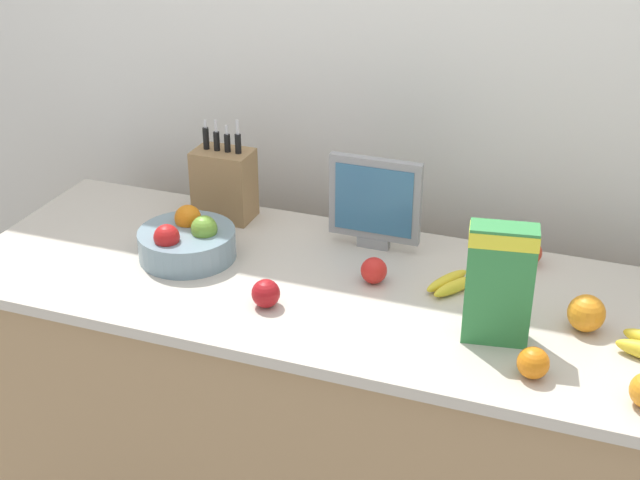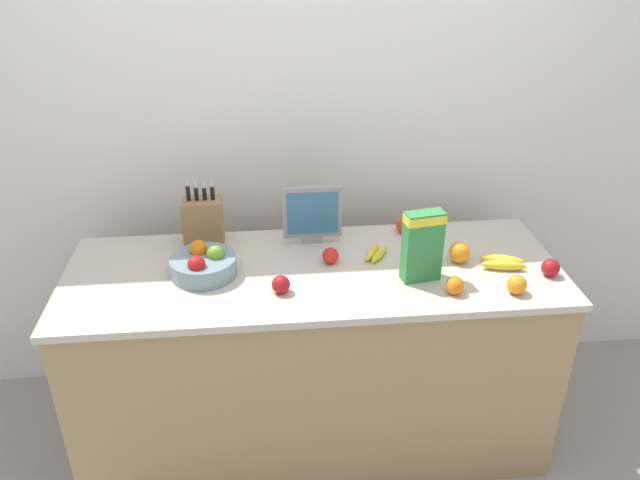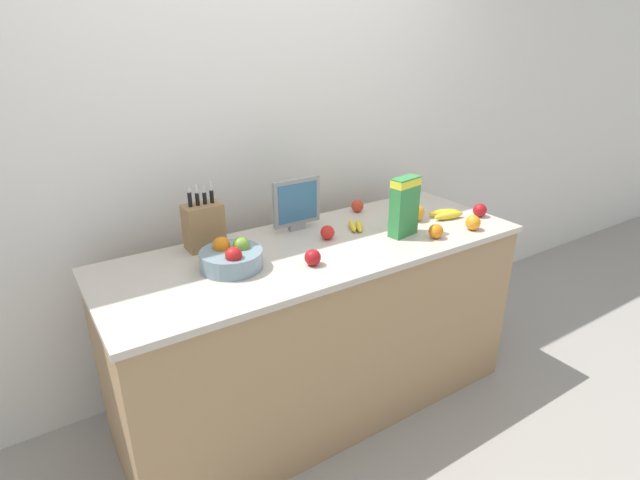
% 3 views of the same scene
% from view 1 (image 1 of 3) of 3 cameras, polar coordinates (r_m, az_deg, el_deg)
% --- Properties ---
extents(wall_back, '(9.00, 0.06, 2.60)m').
position_cam_1_polar(wall_back, '(2.66, 5.60, 10.25)').
color(wall_back, silver).
rests_on(wall_back, ground_plane).
extents(counter, '(2.03, 0.73, 0.92)m').
position_cam_1_polar(counter, '(2.56, 1.25, -11.80)').
color(counter, tan).
rests_on(counter, ground_plane).
extents(knife_block, '(0.17, 0.11, 0.31)m').
position_cam_1_polar(knife_block, '(2.63, -6.15, 3.61)').
color(knife_block, '#937047').
rests_on(knife_block, counter).
extents(small_monitor, '(0.26, 0.03, 0.26)m').
position_cam_1_polar(small_monitor, '(2.43, 3.52, 2.50)').
color(small_monitor, gray).
rests_on(small_monitor, counter).
extents(cereal_box, '(0.16, 0.09, 0.29)m').
position_cam_1_polar(cereal_box, '(2.04, 11.43, -2.47)').
color(cereal_box, '#338442').
rests_on(cereal_box, counter).
extents(fruit_bowl, '(0.26, 0.26, 0.13)m').
position_cam_1_polar(fruit_bowl, '(2.43, -8.54, -0.11)').
color(fruit_bowl, gray).
rests_on(fruit_bowl, counter).
extents(banana_bunch_left, '(0.13, 0.17, 0.03)m').
position_cam_1_polar(banana_bunch_left, '(2.30, 8.40, -2.77)').
color(banana_bunch_left, yellow).
rests_on(banana_bunch_left, counter).
extents(apple_front, '(0.07, 0.07, 0.07)m').
position_cam_1_polar(apple_front, '(2.30, 3.47, -1.96)').
color(apple_front, red).
rests_on(apple_front, counter).
extents(apple_leftmost, '(0.07, 0.07, 0.07)m').
position_cam_1_polar(apple_leftmost, '(2.19, -3.49, -3.43)').
color(apple_leftmost, '#A31419').
rests_on(apple_leftmost, counter).
extents(apple_near_bananas, '(0.07, 0.07, 0.07)m').
position_cam_1_polar(apple_near_bananas, '(2.45, 13.24, -0.77)').
color(apple_near_bananas, red).
rests_on(apple_near_bananas, counter).
extents(orange_back_center, '(0.09, 0.09, 0.09)m').
position_cam_1_polar(orange_back_center, '(2.19, 16.69, -4.45)').
color(orange_back_center, orange).
rests_on(orange_back_center, counter).
extents(orange_front_right, '(0.07, 0.07, 0.07)m').
position_cam_1_polar(orange_front_right, '(2.00, 13.49, -7.65)').
color(orange_front_right, orange).
rests_on(orange_front_right, counter).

